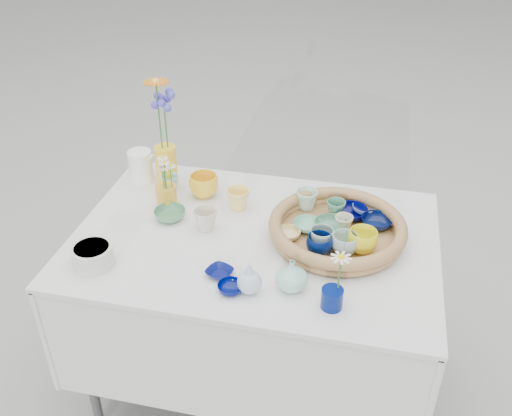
% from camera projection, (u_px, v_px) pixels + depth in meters
% --- Properties ---
extents(ground, '(80.00, 80.00, 0.00)m').
position_uv_depth(ground, '(255.00, 383.00, 2.41)').
color(ground, '#A1A199').
extents(display_table, '(1.26, 0.86, 0.77)m').
position_uv_depth(display_table, '(255.00, 383.00, 2.41)').
color(display_table, silver).
rests_on(display_table, ground).
extents(wicker_tray, '(0.47, 0.47, 0.08)m').
position_uv_depth(wicker_tray, '(337.00, 229.00, 1.96)').
color(wicker_tray, brown).
rests_on(wicker_tray, display_table).
extents(tray_ceramic_0, '(0.13, 0.13, 0.04)m').
position_uv_depth(tray_ceramic_0, '(352.00, 213.00, 2.05)').
color(tray_ceramic_0, '#010347').
rests_on(tray_ceramic_0, wicker_tray).
extents(tray_ceramic_1, '(0.12, 0.12, 0.03)m').
position_uv_depth(tray_ceramic_1, '(377.00, 222.00, 2.00)').
color(tray_ceramic_1, '#04103E').
rests_on(tray_ceramic_1, wicker_tray).
extents(tray_ceramic_2, '(0.12, 0.12, 0.08)m').
position_uv_depth(tray_ceramic_2, '(363.00, 241.00, 1.87)').
color(tray_ceramic_2, yellow).
rests_on(tray_ceramic_2, wicker_tray).
extents(tray_ceramic_3, '(0.12, 0.12, 0.04)m').
position_uv_depth(tray_ceramic_3, '(331.00, 227.00, 1.98)').
color(tray_ceramic_3, '#52936D').
rests_on(tray_ceramic_3, wicker_tray).
extents(tray_ceramic_4, '(0.09, 0.09, 0.07)m').
position_uv_depth(tray_ceramic_4, '(322.00, 238.00, 1.89)').
color(tray_ceramic_4, '#9BBAA0').
rests_on(tray_ceramic_4, wicker_tray).
extents(tray_ceramic_5, '(0.10, 0.10, 0.03)m').
position_uv_depth(tray_ceramic_5, '(307.00, 226.00, 1.99)').
color(tray_ceramic_5, '#70B694').
rests_on(tray_ceramic_5, wicker_tray).
extents(tray_ceramic_6, '(0.11, 0.11, 0.08)m').
position_uv_depth(tray_ceramic_6, '(307.00, 200.00, 2.09)').
color(tray_ceramic_6, '#AEDEC4').
rests_on(tray_ceramic_6, wicker_tray).
extents(tray_ceramic_7, '(0.07, 0.07, 0.06)m').
position_uv_depth(tray_ceramic_7, '(344.00, 224.00, 1.97)').
color(tray_ceramic_7, beige).
rests_on(tray_ceramic_7, wicker_tray).
extents(tray_ceramic_8, '(0.11, 0.11, 0.03)m').
position_uv_depth(tray_ceramic_8, '(365.00, 209.00, 2.08)').
color(tray_ceramic_8, '#88C4F2').
rests_on(tray_ceramic_8, wicker_tray).
extents(tray_ceramic_9, '(0.11, 0.11, 0.07)m').
position_uv_depth(tray_ceramic_9, '(319.00, 245.00, 1.86)').
color(tray_ceramic_9, '#011147').
rests_on(tray_ceramic_9, wicker_tray).
extents(tray_ceramic_10, '(0.11, 0.11, 0.03)m').
position_uv_depth(tray_ceramic_10, '(288.00, 234.00, 1.95)').
color(tray_ceramic_10, '#F1D484').
rests_on(tray_ceramic_10, wicker_tray).
extents(tray_ceramic_11, '(0.12, 0.12, 0.07)m').
position_uv_depth(tray_ceramic_11, '(345.00, 244.00, 1.86)').
color(tray_ceramic_11, '#9CBBB9').
rests_on(tray_ceramic_11, wicker_tray).
extents(tray_ceramic_12, '(0.07, 0.07, 0.06)m').
position_uv_depth(tray_ceramic_12, '(336.00, 209.00, 2.05)').
color(tray_ceramic_12, '#4E8C67').
rests_on(tray_ceramic_12, wicker_tray).
extents(loose_ceramic_0, '(0.15, 0.15, 0.09)m').
position_uv_depth(loose_ceramic_0, '(204.00, 186.00, 2.19)').
color(loose_ceramic_0, yellow).
rests_on(loose_ceramic_0, display_table).
extents(loose_ceramic_1, '(0.11, 0.11, 0.08)m').
position_uv_depth(loose_ceramic_1, '(238.00, 199.00, 2.12)').
color(loose_ceramic_1, '#FFE26E').
rests_on(loose_ceramic_1, display_table).
extents(loose_ceramic_2, '(0.13, 0.13, 0.04)m').
position_uv_depth(loose_ceramic_2, '(170.00, 214.00, 2.07)').
color(loose_ceramic_2, '#4C875A').
rests_on(loose_ceramic_2, display_table).
extents(loose_ceramic_3, '(0.10, 0.10, 0.08)m').
position_uv_depth(loose_ceramic_3, '(205.00, 220.00, 2.01)').
color(loose_ceramic_3, beige).
rests_on(loose_ceramic_3, display_table).
extents(loose_ceramic_4, '(0.11, 0.11, 0.02)m').
position_uv_depth(loose_ceramic_4, '(219.00, 272.00, 1.81)').
color(loose_ceramic_4, '#090F55').
rests_on(loose_ceramic_4, display_table).
extents(loose_ceramic_5, '(0.08, 0.08, 0.07)m').
position_uv_depth(loose_ceramic_5, '(170.00, 183.00, 2.23)').
color(loose_ceramic_5, '#A2D8CE').
rests_on(loose_ceramic_5, display_table).
extents(loose_ceramic_6, '(0.10, 0.10, 0.03)m').
position_uv_depth(loose_ceramic_6, '(231.00, 288.00, 1.74)').
color(loose_ceramic_6, '#000A56').
rests_on(loose_ceramic_6, display_table).
extents(fluted_bowl, '(0.16, 0.16, 0.07)m').
position_uv_depth(fluted_bowl, '(93.00, 256.00, 1.84)').
color(fluted_bowl, beige).
rests_on(fluted_bowl, display_table).
extents(bud_vase_paleblue, '(0.09, 0.09, 0.12)m').
position_uv_depth(bud_vase_paleblue, '(249.00, 277.00, 1.72)').
color(bud_vase_paleblue, '#AEC6DC').
rests_on(bud_vase_paleblue, display_table).
extents(bud_vase_seafoam, '(0.12, 0.12, 0.10)m').
position_uv_depth(bud_vase_seafoam, '(292.00, 275.00, 1.73)').
color(bud_vase_seafoam, '#98D1B9').
rests_on(bud_vase_seafoam, display_table).
extents(bud_vase_cobalt, '(0.08, 0.08, 0.07)m').
position_uv_depth(bud_vase_cobalt, '(332.00, 298.00, 1.67)').
color(bud_vase_cobalt, '#02135D').
rests_on(bud_vase_cobalt, display_table).
extents(single_daisy, '(0.07, 0.07, 0.13)m').
position_uv_depth(single_daisy, '(340.00, 273.00, 1.63)').
color(single_daisy, white).
rests_on(single_daisy, bud_vase_cobalt).
extents(tall_vase_yellow, '(0.11, 0.11, 0.16)m').
position_uv_depth(tall_vase_yellow, '(166.00, 165.00, 2.26)').
color(tall_vase_yellow, yellow).
rests_on(tall_vase_yellow, display_table).
extents(gerbera, '(0.14, 0.14, 0.29)m').
position_uv_depth(gerbera, '(159.00, 116.00, 2.14)').
color(gerbera, orange).
rests_on(gerbera, tall_vase_yellow).
extents(hydrangea, '(0.08, 0.08, 0.27)m').
position_uv_depth(hydrangea, '(166.00, 124.00, 2.17)').
color(hydrangea, '#423CCB').
rests_on(hydrangea, tall_vase_yellow).
extents(white_pitcher, '(0.16, 0.14, 0.13)m').
position_uv_depth(white_pitcher, '(141.00, 166.00, 2.29)').
color(white_pitcher, white).
rests_on(white_pitcher, display_table).
extents(daisy_cup, '(0.10, 0.10, 0.08)m').
position_uv_depth(daisy_cup, '(166.00, 196.00, 2.14)').
color(daisy_cup, gold).
rests_on(daisy_cup, display_table).
extents(daisy_posy, '(0.10, 0.10, 0.13)m').
position_uv_depth(daisy_posy, '(166.00, 172.00, 2.07)').
color(daisy_posy, white).
rests_on(daisy_posy, daisy_cup).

